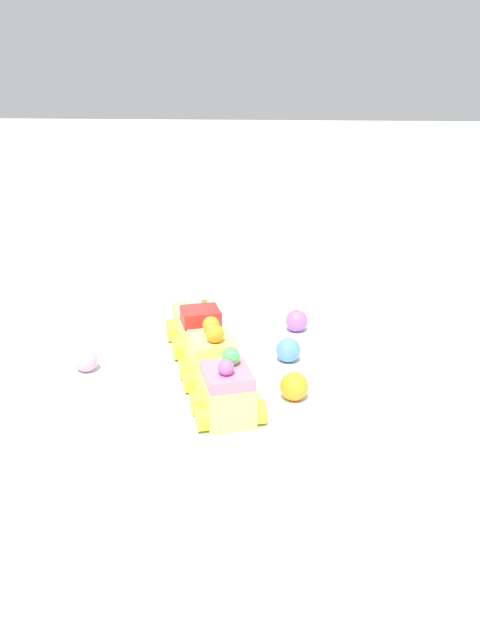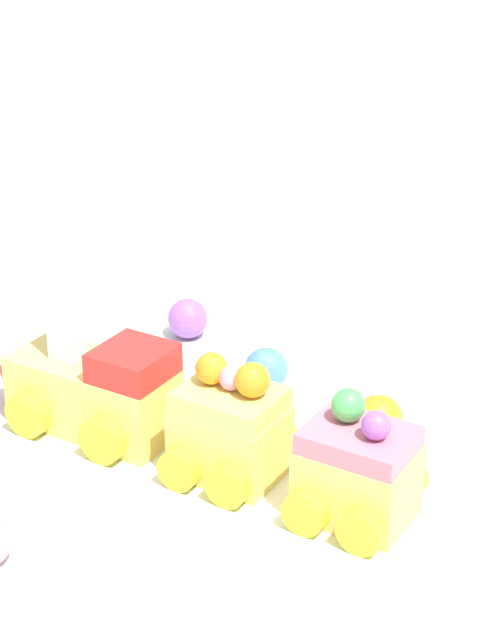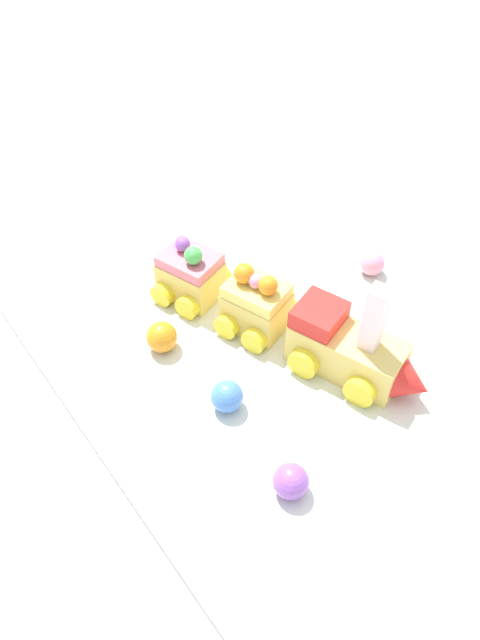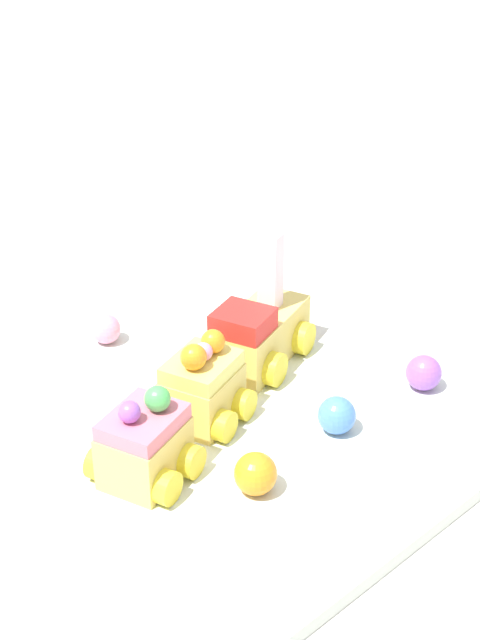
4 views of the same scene
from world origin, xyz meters
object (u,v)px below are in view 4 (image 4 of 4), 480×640
(cake_car_strawberry, at_px, (145,446))
(gumball_purple, at_px, (424,373))
(gumball_pink, at_px, (106,329))
(cake_car_lemon, at_px, (202,388))
(gumball_blue, at_px, (337,415))
(gumball_orange, at_px, (256,474))
(cake_train_locomotive, at_px, (264,329))

(cake_car_strawberry, distance_m, gumball_purple, 0.25)
(gumball_pink, xyz_separation_m, gumball_purple, (0.15, -0.24, 0.00))
(cake_car_lemon, height_order, cake_car_strawberry, cake_car_lemon)
(cake_car_lemon, distance_m, gumball_blue, 0.11)
(gumball_purple, bearing_deg, cake_car_strawberry, 164.78)
(gumball_blue, distance_m, gumball_purple, 0.10)
(gumball_blue, bearing_deg, cake_car_lemon, 127.73)
(cake_car_lemon, distance_m, gumball_purple, 0.19)
(cake_car_strawberry, relative_size, gumball_orange, 2.70)
(cake_car_lemon, relative_size, gumball_purple, 2.78)
(cake_train_locomotive, relative_size, cake_car_lemon, 1.70)
(cake_train_locomotive, bearing_deg, gumball_orange, -155.22)
(cake_car_strawberry, bearing_deg, gumball_blue, -40.96)
(cake_train_locomotive, relative_size, gumball_blue, 4.73)
(cake_train_locomotive, bearing_deg, cake_car_strawberry, -179.95)
(gumball_blue, bearing_deg, gumball_purple, -4.94)
(cake_car_strawberry, height_order, gumball_blue, cake_car_strawberry)
(cake_car_strawberry, height_order, gumball_pink, cake_car_strawberry)
(gumball_blue, relative_size, gumball_orange, 0.97)
(cake_car_lemon, bearing_deg, gumball_purple, -48.49)
(cake_train_locomotive, xyz_separation_m, gumball_orange, (-0.13, -0.13, -0.01))
(gumball_orange, bearing_deg, cake_car_strawberry, 125.07)
(gumball_pink, bearing_deg, gumball_purple, -58.44)
(cake_train_locomotive, height_order, cake_car_lemon, cake_train_locomotive)
(gumball_purple, bearing_deg, gumball_pink, 121.56)
(cake_car_lemon, bearing_deg, cake_car_strawberry, 179.98)
(cake_train_locomotive, height_order, gumball_orange, cake_train_locomotive)
(cake_train_locomotive, relative_size, gumball_purple, 4.72)
(cake_train_locomotive, xyz_separation_m, gumball_pink, (-0.09, 0.12, -0.01))
(gumball_pink, height_order, gumball_orange, gumball_orange)
(cake_train_locomotive, xyz_separation_m, gumball_blue, (-0.04, -0.12, -0.01))
(cake_train_locomotive, distance_m, gumball_blue, 0.13)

